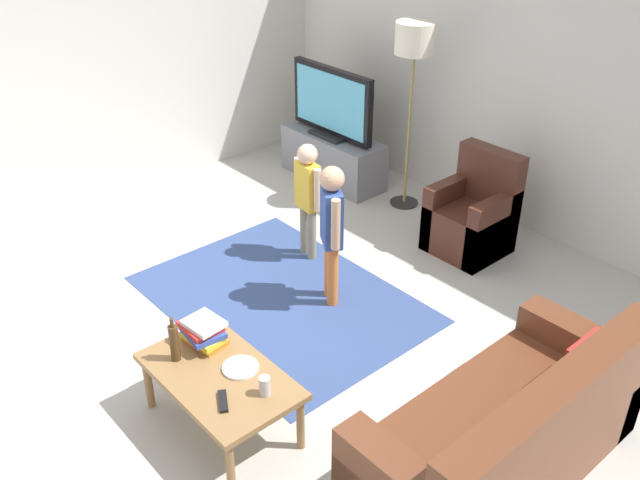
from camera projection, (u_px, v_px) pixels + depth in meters
name	position (u px, v px, depth m)	size (l,w,h in m)	color
ground	(257.00, 345.00, 4.97)	(7.80, 7.80, 0.00)	#B2ADA3
wall_back	(527.00, 79.00, 6.00)	(6.00, 0.12, 2.70)	silver
wall_left	(52.00, 70.00, 6.24)	(0.12, 6.00, 2.70)	silver
area_rug	(282.00, 299.00, 5.47)	(2.20, 1.60, 0.01)	#33477A
tv_stand	(333.00, 158.00, 7.28)	(1.20, 0.44, 0.50)	slate
tv	(332.00, 103.00, 6.97)	(1.10, 0.28, 0.71)	black
couch	(511.00, 439.00, 3.81)	(0.80, 1.80, 0.86)	brown
armchair	(474.00, 218.00, 6.01)	(0.60, 0.60, 0.90)	#472319
floor_lamp	(414.00, 49.00, 6.13)	(0.36, 0.36, 1.78)	#262626
child_near_tv	(308.00, 191.00, 5.74)	(0.35, 0.17, 1.04)	gray
child_center	(332.00, 223.00, 5.13)	(0.34, 0.24, 1.14)	orange
coffee_table	(220.00, 380.00, 4.11)	(1.00, 0.60, 0.42)	olive
book_stack	(203.00, 332.00, 4.29)	(0.30, 0.24, 0.17)	orange
bottle	(174.00, 342.00, 4.13)	(0.06, 0.06, 0.31)	#4C3319
tv_remote	(223.00, 401.00, 3.87)	(0.17, 0.05, 0.02)	black
soda_can	(265.00, 386.00, 3.90)	(0.07, 0.07, 0.12)	silver
plate	(240.00, 368.00, 4.11)	(0.22, 0.22, 0.02)	white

